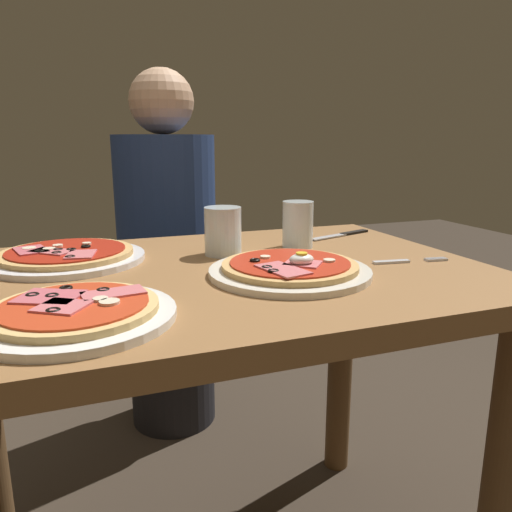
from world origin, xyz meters
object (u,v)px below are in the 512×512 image
dining_table (213,338)px  knife (344,234)px  fork (404,261)px  diner_person (168,265)px  pizza_across_right (67,256)px  water_glass_far (298,227)px  pizza_foreground (290,269)px  pizza_across_left (75,312)px  water_glass_near (223,234)px

dining_table → knife: size_ratio=5.41×
fork → knife: knife is taller
dining_table → diner_person: (0.05, 0.73, -0.03)m
dining_table → pizza_across_right: 0.33m
water_glass_far → fork: bearing=-55.9°
pizza_across_right → pizza_foreground: bearing=-33.4°
pizza_foreground → water_glass_far: water_glass_far is taller
dining_table → pizza_foreground: (0.12, -0.08, 0.15)m
water_glass_far → dining_table: bearing=-151.6°
pizza_foreground → water_glass_far: size_ratio=2.81×
knife → diner_person: bearing=124.8°
pizza_across_left → water_glass_far: bearing=33.6°
pizza_across_right → diner_person: bearing=61.9°
dining_table → pizza_foreground: size_ratio=3.56×
dining_table → water_glass_near: bearing=63.2°
knife → water_glass_far: bearing=-153.6°
pizza_across_right → pizza_across_left: bearing=-88.1°
pizza_across_left → diner_person: (0.29, 0.92, -0.18)m
knife → pizza_foreground: bearing=-133.8°
water_glass_near → diner_person: 0.65m
fork → dining_table: bearing=168.5°
water_glass_near → knife: bearing=15.7°
diner_person → pizza_foreground: bearing=95.3°
water_glass_far → diner_person: 0.66m
water_glass_near → pizza_across_left: bearing=-134.5°
pizza_foreground → pizza_across_left: pizza_foreground is taller
fork → diner_person: diner_person is taller
pizza_foreground → knife: pizza_foreground is taller
pizza_across_left → pizza_across_right: (-0.01, 0.35, 0.00)m
pizza_across_right → diner_person: size_ratio=0.26×
pizza_foreground → fork: size_ratio=1.84×
pizza_across_right → knife: (0.66, 0.05, -0.01)m
water_glass_near → diner_person: bearing=90.9°
water_glass_near → dining_table: bearing=-116.8°
pizza_across_right → water_glass_far: (0.49, -0.04, 0.03)m
water_glass_near → diner_person: size_ratio=0.09×
pizza_foreground → water_glass_near: bearing=108.2°
pizza_foreground → pizza_across_left: bearing=-163.7°
dining_table → diner_person: diner_person is taller
pizza_across_right → water_glass_near: 0.32m
pizza_across_right → knife: pizza_across_right is taller
pizza_across_right → water_glass_near: (0.31, -0.05, 0.03)m
knife → fork: bearing=-96.2°
dining_table → water_glass_far: bearing=28.4°
pizza_across_left → water_glass_near: (0.30, 0.30, 0.03)m
water_glass_far → knife: (0.17, 0.08, -0.04)m
pizza_across_left → fork: (0.62, 0.11, -0.01)m
diner_person → water_glass_far: bearing=107.5°
dining_table → knife: knife is taller
knife → dining_table: bearing=-152.4°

